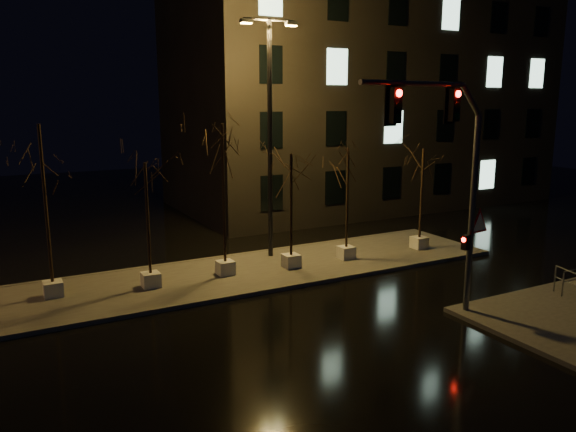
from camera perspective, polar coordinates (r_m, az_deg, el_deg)
ground at (r=18.39m, az=4.07°, el=-10.80°), size 90.00×90.00×0.00m
median at (r=23.35m, az=-3.85°, el=-5.66°), size 22.00×5.00×0.15m
building at (r=39.77m, az=7.53°, el=12.26°), size 25.00×12.00×15.00m
tree_0 at (r=20.95m, az=-23.71°, el=4.87°), size 1.80×1.80×6.26m
tree_1 at (r=21.00m, az=-14.21°, el=2.48°), size 1.80×1.80×4.80m
tree_2 at (r=21.93m, az=-6.65°, el=5.87°), size 1.80×1.80×6.18m
tree_3 at (r=22.86m, az=0.33°, el=3.74°), size 1.80×1.80×4.89m
tree_4 at (r=24.29m, az=6.10°, el=4.37°), size 1.80×1.80×5.02m
tree_5 at (r=26.67m, az=13.52°, el=4.46°), size 1.80×1.80×4.84m
traffic_signal_mast at (r=17.86m, az=16.32°, el=4.74°), size 6.01×1.00×7.40m
streetlight_main at (r=24.47m, az=-1.85°, el=9.36°), size 2.55×0.44×10.21m
guard_rail_b at (r=22.01m, az=27.20°, el=-6.10°), size 0.56×2.04×0.99m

